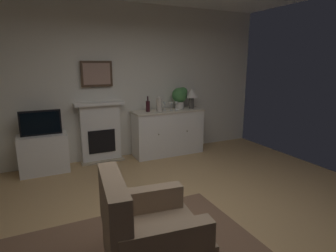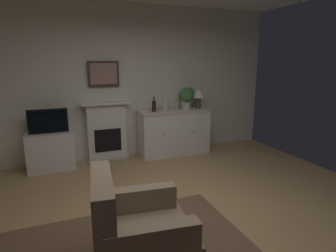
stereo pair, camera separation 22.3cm
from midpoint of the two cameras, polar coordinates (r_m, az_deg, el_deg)
ground_plane at (r=3.33m, az=2.76°, el=-20.43°), size 5.91×5.39×0.10m
wall_rear at (r=5.30m, az=-10.92°, el=8.80°), size 5.91×0.06×2.84m
fireplace_unit at (r=5.21m, az=-15.00°, el=-1.19°), size 0.87×0.30×1.10m
framed_picture at (r=5.11m, az=-15.78°, el=10.33°), size 0.55×0.04×0.45m
sideboard_cabinet at (r=5.44m, az=-1.17°, el=-1.29°), size 1.40×0.49×0.89m
table_lamp at (r=5.54m, az=3.74°, el=6.53°), size 0.26×0.26×0.40m
wine_bottle at (r=5.19m, az=-5.42°, el=4.15°), size 0.08×0.08×0.29m
wine_glass_left at (r=5.30m, az=-1.89°, el=4.54°), size 0.07×0.07×0.16m
wine_glass_center at (r=5.29m, az=-0.55°, el=4.54°), size 0.07×0.07×0.16m
wine_glass_right at (r=5.35m, az=0.50°, el=4.62°), size 0.07×0.07×0.16m
vase_decorative at (r=5.20m, az=-3.05°, el=4.56°), size 0.11×0.11×0.28m
tv_cabinet at (r=5.04m, az=-25.48°, el=-5.18°), size 0.75×0.42×0.65m
tv_set at (r=4.89m, az=-26.07°, el=0.59°), size 0.62×0.07×0.40m
potted_plant_small at (r=5.47m, az=1.32°, el=6.23°), size 0.30×0.30×0.43m
armchair at (r=2.49m, az=-7.09°, el=-21.44°), size 0.89×0.86×0.92m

